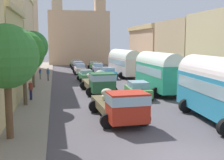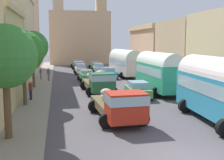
{
  "view_description": "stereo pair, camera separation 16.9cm",
  "coord_description": "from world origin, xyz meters",
  "px_view_note": "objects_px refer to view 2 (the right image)",
  "views": [
    {
      "loc": [
        -5.49,
        -11.12,
        5.11
      ],
      "look_at": [
        0.0,
        16.66,
        1.37
      ],
      "focal_mm": 46.14,
      "sensor_mm": 36.0,
      "label": 1
    },
    {
      "loc": [
        -5.33,
        -11.16,
        5.11
      ],
      "look_at": [
        0.0,
        16.66,
        1.37
      ],
      "focal_mm": 46.14,
      "sensor_mm": 36.0,
      "label": 2
    }
  ],
  "objects_px": {
    "parked_bus_2": "(124,62)",
    "car_7": "(95,65)",
    "car_4": "(138,90)",
    "pedestrian_2": "(49,74)",
    "car_0": "(86,76)",
    "car_5": "(108,73)",
    "car_1": "(81,69)",
    "cargo_truck_0": "(119,105)",
    "car_6": "(99,68)",
    "cargo_truck_1": "(99,82)",
    "pedestrian_1": "(31,90)",
    "car_3": "(76,64)",
    "car_2": "(79,66)",
    "parked_bus_0": "(221,87)",
    "parked_bus_1": "(158,70)",
    "pedestrian_0": "(41,73)"
  },
  "relations": [
    {
      "from": "car_2",
      "to": "cargo_truck_1",
      "type": "bearing_deg",
      "value": -89.6
    },
    {
      "from": "car_1",
      "to": "pedestrian_2",
      "type": "xyz_separation_m",
      "value": [
        -4.79,
        -8.25,
        0.19
      ]
    },
    {
      "from": "cargo_truck_0",
      "to": "cargo_truck_1",
      "type": "relative_size",
      "value": 0.99
    },
    {
      "from": "car_7",
      "to": "pedestrian_1",
      "type": "height_order",
      "value": "pedestrian_1"
    },
    {
      "from": "parked_bus_2",
      "to": "car_7",
      "type": "bearing_deg",
      "value": 101.78
    },
    {
      "from": "car_3",
      "to": "pedestrian_1",
      "type": "relative_size",
      "value": 2.5
    },
    {
      "from": "cargo_truck_0",
      "to": "car_3",
      "type": "relative_size",
      "value": 1.54
    },
    {
      "from": "parked_bus_0",
      "to": "pedestrian_0",
      "type": "distance_m",
      "value": 26.3
    },
    {
      "from": "parked_bus_1",
      "to": "cargo_truck_0",
      "type": "relative_size",
      "value": 1.2
    },
    {
      "from": "cargo_truck_1",
      "to": "car_0",
      "type": "relative_size",
      "value": 1.68
    },
    {
      "from": "car_6",
      "to": "pedestrian_2",
      "type": "distance_m",
      "value": 13.46
    },
    {
      "from": "car_0",
      "to": "pedestrian_2",
      "type": "xyz_separation_m",
      "value": [
        -4.84,
        0.47,
        0.25
      ]
    },
    {
      "from": "cargo_truck_0",
      "to": "car_3",
      "type": "xyz_separation_m",
      "value": [
        0.01,
        40.85,
        -0.36
      ]
    },
    {
      "from": "parked_bus_2",
      "to": "cargo_truck_0",
      "type": "bearing_deg",
      "value": -104.03
    },
    {
      "from": "car_3",
      "to": "car_5",
      "type": "height_order",
      "value": "car_5"
    },
    {
      "from": "car_5",
      "to": "car_7",
      "type": "distance_m",
      "value": 15.07
    },
    {
      "from": "cargo_truck_0",
      "to": "car_1",
      "type": "bearing_deg",
      "value": 90.34
    },
    {
      "from": "cargo_truck_1",
      "to": "car_5",
      "type": "distance_m",
      "value": 12.3
    },
    {
      "from": "cargo_truck_0",
      "to": "car_5",
      "type": "bearing_deg",
      "value": 81.62
    },
    {
      "from": "parked_bus_0",
      "to": "cargo_truck_0",
      "type": "height_order",
      "value": "parked_bus_0"
    },
    {
      "from": "car_4",
      "to": "pedestrian_2",
      "type": "bearing_deg",
      "value": 123.24
    },
    {
      "from": "cargo_truck_1",
      "to": "car_1",
      "type": "xyz_separation_m",
      "value": [
        -0.38,
        17.96,
        -0.35
      ]
    },
    {
      "from": "parked_bus_2",
      "to": "car_4",
      "type": "xyz_separation_m",
      "value": [
        -2.69,
        -16.75,
        -1.44
      ]
    },
    {
      "from": "car_1",
      "to": "car_3",
      "type": "bearing_deg",
      "value": 89.18
    },
    {
      "from": "pedestrian_1",
      "to": "cargo_truck_1",
      "type": "bearing_deg",
      "value": 21.55
    },
    {
      "from": "car_7",
      "to": "pedestrian_2",
      "type": "xyz_separation_m",
      "value": [
        -8.24,
        -17.26,
        0.31
      ]
    },
    {
      "from": "car_0",
      "to": "cargo_truck_0",
      "type": "bearing_deg",
      "value": -89.65
    },
    {
      "from": "car_4",
      "to": "cargo_truck_1",
      "type": "bearing_deg",
      "value": 136.65
    },
    {
      "from": "car_0",
      "to": "car_7",
      "type": "height_order",
      "value": "car_0"
    },
    {
      "from": "car_6",
      "to": "car_7",
      "type": "xyz_separation_m",
      "value": [
        0.18,
        6.49,
        -0.05
      ]
    },
    {
      "from": "car_0",
      "to": "car_6",
      "type": "relative_size",
      "value": 0.96
    },
    {
      "from": "car_4",
      "to": "car_0",
      "type": "bearing_deg",
      "value": 105.86
    },
    {
      "from": "cargo_truck_0",
      "to": "car_3",
      "type": "bearing_deg",
      "value": 89.98
    },
    {
      "from": "parked_bus_0",
      "to": "car_2",
      "type": "bearing_deg",
      "value": 99.88
    },
    {
      "from": "car_2",
      "to": "pedestrian_2",
      "type": "relative_size",
      "value": 2.45
    },
    {
      "from": "car_1",
      "to": "car_0",
      "type": "bearing_deg",
      "value": -89.7
    },
    {
      "from": "car_2",
      "to": "pedestrian_1",
      "type": "height_order",
      "value": "pedestrian_1"
    },
    {
      "from": "car_0",
      "to": "pedestrian_1",
      "type": "relative_size",
      "value": 2.31
    },
    {
      "from": "cargo_truck_0",
      "to": "car_0",
      "type": "relative_size",
      "value": 1.67
    },
    {
      "from": "cargo_truck_1",
      "to": "car_1",
      "type": "height_order",
      "value": "cargo_truck_1"
    },
    {
      "from": "car_3",
      "to": "car_2",
      "type": "bearing_deg",
      "value": -89.75
    },
    {
      "from": "parked_bus_0",
      "to": "pedestrian_1",
      "type": "bearing_deg",
      "value": 143.63
    },
    {
      "from": "car_4",
      "to": "car_1",
      "type": "bearing_deg",
      "value": 99.53
    },
    {
      "from": "car_1",
      "to": "parked_bus_1",
      "type": "bearing_deg",
      "value": -71.19
    },
    {
      "from": "car_2",
      "to": "parked_bus_1",
      "type": "bearing_deg",
      "value": -76.12
    },
    {
      "from": "car_4",
      "to": "car_7",
      "type": "distance_m",
      "value": 29.94
    },
    {
      "from": "car_0",
      "to": "car_5",
      "type": "distance_m",
      "value": 4.32
    },
    {
      "from": "parked_bus_0",
      "to": "car_0",
      "type": "distance_m",
      "value": 21.93
    },
    {
      "from": "cargo_truck_0",
      "to": "car_6",
      "type": "bearing_deg",
      "value": 84.25
    },
    {
      "from": "parked_bus_0",
      "to": "pedestrian_0",
      "type": "xyz_separation_m",
      "value": [
        -12.33,
        23.19,
        -1.34
      ]
    }
  ]
}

